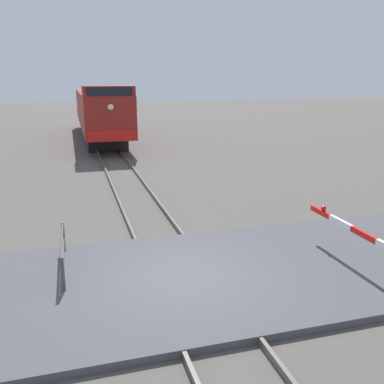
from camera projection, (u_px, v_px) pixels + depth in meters
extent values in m
plane|color=#514C47|center=(184.00, 283.00, 9.99)|extent=(160.00, 160.00, 0.00)
cube|color=#59544C|center=(154.00, 284.00, 9.78)|extent=(0.08, 80.00, 0.15)
cube|color=#59544C|center=(213.00, 276.00, 10.17)|extent=(0.08, 80.00, 0.15)
cube|color=#47474C|center=(184.00, 280.00, 9.97)|extent=(36.00, 5.38, 0.17)
cube|color=black|center=(107.00, 141.00, 28.70)|extent=(2.57, 3.20, 1.05)
cube|color=black|center=(97.00, 125.00, 38.03)|extent=(2.57, 3.20, 1.05)
cube|color=maroon|center=(100.00, 109.00, 32.89)|extent=(3.02, 18.29, 2.57)
cube|color=maroon|center=(108.00, 91.00, 25.12)|extent=(2.96, 2.42, 0.59)
cube|color=black|center=(110.00, 91.00, 23.97)|extent=(2.57, 0.06, 0.47)
cube|color=red|center=(112.00, 136.00, 24.61)|extent=(2.87, 0.08, 0.64)
sphere|color=#F2EACC|center=(111.00, 107.00, 24.18)|extent=(0.36, 0.36, 0.36)
cube|color=red|center=(364.00, 235.00, 10.02)|extent=(0.10, 0.91, 0.14)
cube|color=white|center=(341.00, 222.00, 10.87)|extent=(0.10, 0.91, 0.14)
cube|color=red|center=(321.00, 212.00, 11.71)|extent=(0.10, 0.91, 0.14)
sphere|color=red|center=(324.00, 208.00, 11.58)|extent=(0.14, 0.14, 0.14)
cylinder|color=#4C4742|center=(63.00, 277.00, 9.23)|extent=(0.08, 0.08, 0.95)
cylinder|color=#4C4742|center=(64.00, 240.00, 11.36)|extent=(0.08, 0.08, 0.95)
cylinder|color=#4C4742|center=(62.00, 240.00, 10.18)|extent=(0.06, 2.30, 0.06)
cylinder|color=#4C4742|center=(63.00, 255.00, 10.28)|extent=(0.06, 2.30, 0.06)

